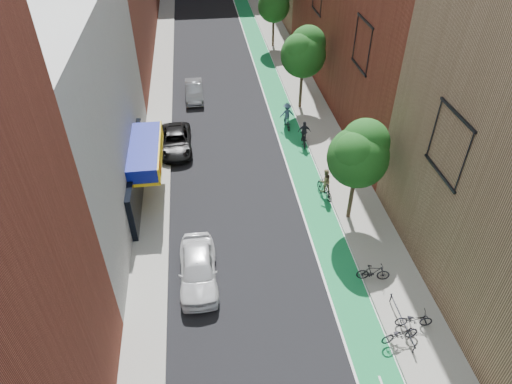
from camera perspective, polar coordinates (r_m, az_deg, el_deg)
name	(u,v)px	position (r m, az deg, el deg)	size (l,w,h in m)	color
bike_lane	(277,98)	(40.48, 2.62, 11.62)	(2.00, 68.00, 0.01)	#167D4C
sidewalk_left	(160,105)	(40.06, -11.88, 10.63)	(2.00, 68.00, 0.15)	gray
sidewalk_right	(305,96)	(40.92, 6.15, 11.86)	(3.00, 68.00, 0.15)	gray
building_left_white	(47,115)	(27.84, -24.65, 8.77)	(8.00, 20.00, 12.00)	silver
tree_near	(359,153)	(25.18, 12.78, 4.79)	(3.40, 3.36, 6.42)	#332619
tree_mid	(304,51)	(37.04, 6.00, 17.11)	(3.55, 3.53, 6.74)	#332619
tree_far	(274,3)	(50.19, 2.29, 22.50)	(3.30, 3.25, 6.21)	#332619
parked_car_white	(198,269)	(23.61, -7.25, -9.49)	(1.90, 4.73, 1.61)	silver
parked_car_black	(176,141)	(33.56, -10.00, 6.26)	(2.24, 4.85, 1.35)	black
parked_car_silver	(194,91)	(40.51, -7.74, 12.41)	(1.46, 4.19, 1.38)	gray
cyclist_lane_near	(325,186)	(28.86, 8.59, 0.80)	(0.98, 1.93, 1.95)	black
cyclist_lane_mid	(304,137)	(33.70, 6.03, 6.89)	(0.95, 1.68, 1.91)	black
cyclist_lane_far	(287,117)	(35.73, 3.89, 9.35)	(1.14, 1.70, 2.04)	black
parked_bike_near	(414,319)	(22.93, 19.15, -14.80)	(0.60, 1.73, 0.91)	black
parked_bike_mid	(373,272)	(24.20, 14.46, -9.71)	(0.48, 1.70, 1.02)	black
parked_bike_far	(400,334)	(22.23, 17.57, -16.55)	(0.62, 1.79, 0.94)	black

